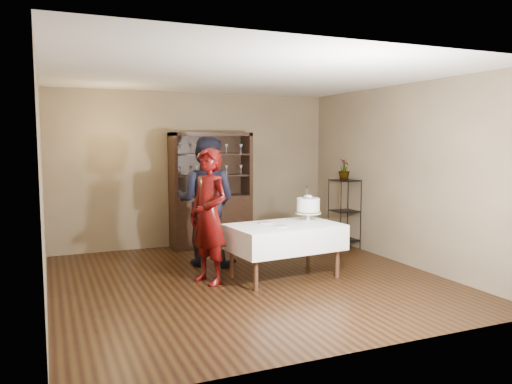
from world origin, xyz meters
TOP-DOWN VIEW (x-y plane):
  - floor at (0.00, 0.00)m, footprint 5.00×5.00m
  - ceiling at (0.00, 0.00)m, footprint 5.00×5.00m
  - back_wall at (0.00, 2.50)m, footprint 5.00×0.02m
  - wall_left at (-2.50, 0.00)m, footprint 0.02×5.00m
  - wall_right at (2.50, 0.00)m, footprint 0.02×5.00m
  - china_hutch at (0.20, 2.25)m, footprint 1.40×0.48m
  - plant_etagere at (2.28, 1.20)m, footprint 0.42×0.42m
  - cake_table at (0.48, -0.11)m, footprint 1.56×1.05m
  - woman at (-0.52, 0.08)m, footprint 0.64×0.76m
  - man at (-0.27, 1.02)m, footprint 1.18×1.13m
  - cake at (0.93, 0.06)m, footprint 0.40×0.40m
  - plate_near at (0.36, -0.24)m, footprint 0.18×0.18m
  - plate_far at (0.28, 0.09)m, footprint 0.21×0.21m
  - potted_plant at (2.27, 1.22)m, footprint 0.28×0.28m

SIDE VIEW (x-z plane):
  - floor at x=0.00m, z-range 0.00..0.00m
  - cake_table at x=0.48m, z-range 0.19..0.93m
  - plant_etagere at x=2.28m, z-range 0.05..1.25m
  - china_hutch at x=0.20m, z-range -0.34..1.66m
  - plate_near at x=0.36m, z-range 0.74..0.75m
  - plate_far at x=0.28m, z-range 0.74..0.75m
  - woman at x=-0.52m, z-range 0.00..1.77m
  - cake at x=0.93m, z-range 0.69..1.19m
  - man at x=-0.27m, z-range 0.00..1.92m
  - back_wall at x=0.00m, z-range 0.00..2.70m
  - wall_left at x=-2.50m, z-range 0.00..2.70m
  - wall_right at x=2.50m, z-range 0.00..2.70m
  - potted_plant at x=2.27m, z-range 1.19..1.55m
  - ceiling at x=0.00m, z-range 2.70..2.70m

